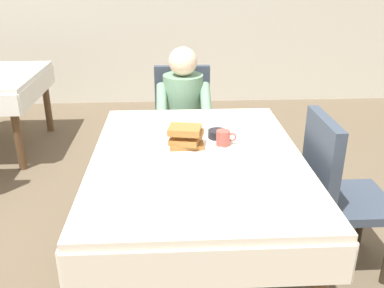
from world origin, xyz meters
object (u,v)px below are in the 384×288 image
at_px(knife_right_of_plate, 222,149).
at_px(spoon_near_edge, 196,177).
at_px(chair_right_side, 335,186).
at_px(plate_breakfast, 187,147).
at_px(bowl_butter, 217,134).
at_px(dining_table_main, 197,170).
at_px(fork_left_of_plate, 152,150).
at_px(chair_diner, 183,118).
at_px(diner_person, 183,108).
at_px(cup_coffee, 224,138).
at_px(breakfast_stack, 186,136).

distance_m(knife_right_of_plate, spoon_near_edge, 0.36).
height_order(chair_right_side, plate_breakfast, chair_right_side).
relative_size(bowl_butter, knife_right_of_plate, 0.55).
distance_m(bowl_butter, spoon_near_edge, 0.52).
distance_m(dining_table_main, fork_left_of_plate, 0.27).
xyz_separation_m(chair_right_side, bowl_butter, (-0.64, 0.23, 0.23)).
bearing_deg(chair_diner, diner_person, 90.00).
relative_size(chair_right_side, knife_right_of_plate, 4.65).
bearing_deg(dining_table_main, bowl_butter, 60.16).
relative_size(cup_coffee, knife_right_of_plate, 0.57).
bearing_deg(fork_left_of_plate, bowl_butter, -72.25).
relative_size(chair_diner, chair_right_side, 1.00).
distance_m(chair_right_side, spoon_near_edge, 0.86).
xyz_separation_m(dining_table_main, bowl_butter, (0.13, 0.23, 0.11)).
xyz_separation_m(fork_left_of_plate, knife_right_of_plate, (0.38, 0.00, 0.00)).
height_order(chair_diner, cup_coffee, chair_diner).
bearing_deg(knife_right_of_plate, diner_person, 5.19).
distance_m(plate_breakfast, spoon_near_edge, 0.35).
relative_size(breakfast_stack, knife_right_of_plate, 1.02).
xyz_separation_m(chair_diner, bowl_butter, (0.17, -0.94, 0.23)).
xyz_separation_m(chair_diner, chair_right_side, (0.81, -1.17, 0.00)).
relative_size(dining_table_main, chair_right_side, 1.64).
relative_size(fork_left_of_plate, knife_right_of_plate, 0.90).
bearing_deg(plate_breakfast, chair_right_side, -5.74).
height_order(cup_coffee, spoon_near_edge, cup_coffee).
xyz_separation_m(cup_coffee, bowl_butter, (-0.02, 0.11, -0.02)).
relative_size(diner_person, fork_left_of_plate, 6.22).
distance_m(chair_right_side, bowl_butter, 0.72).
bearing_deg(fork_left_of_plate, chair_diner, -16.74).
height_order(dining_table_main, spoon_near_edge, spoon_near_edge).
bearing_deg(chair_right_side, plate_breakfast, -95.74).
distance_m(diner_person, chair_right_side, 1.30).
height_order(breakfast_stack, bowl_butter, breakfast_stack).
bearing_deg(cup_coffee, chair_diner, 100.37).
relative_size(dining_table_main, plate_breakfast, 5.44).
relative_size(chair_diner, bowl_butter, 8.45).
distance_m(plate_breakfast, bowl_butter, 0.24).
distance_m(cup_coffee, knife_right_of_plate, 0.07).
relative_size(knife_right_of_plate, spoon_near_edge, 1.33).
xyz_separation_m(chair_diner, breakfast_stack, (-0.02, -1.09, 0.28)).
distance_m(fork_left_of_plate, knife_right_of_plate, 0.38).
height_order(dining_table_main, breakfast_stack, breakfast_stack).
xyz_separation_m(dining_table_main, chair_right_side, (0.77, 0.00, -0.12)).
relative_size(dining_table_main, fork_left_of_plate, 8.47).
relative_size(chair_right_side, fork_left_of_plate, 5.17).
bearing_deg(knife_right_of_plate, chair_diner, 3.73).
relative_size(cup_coffee, bowl_butter, 1.03).
bearing_deg(chair_diner, chair_right_side, 124.69).
height_order(knife_right_of_plate, spoon_near_edge, same).
bearing_deg(dining_table_main, spoon_near_edge, -94.59).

